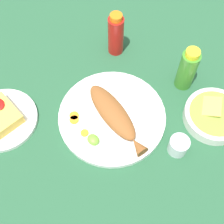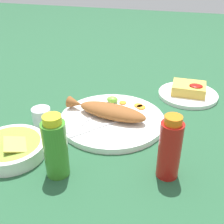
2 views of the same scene
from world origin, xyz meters
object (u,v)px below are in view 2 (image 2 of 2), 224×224
Objects in this scene: salt_cup at (42,118)px; side_plate_fries at (188,95)px; fork_near at (93,128)px; hot_sauce_bottle_green at (55,147)px; fried_fish at (108,111)px; fork_far at (85,121)px; guacamole_bowl at (11,148)px; hot_sauce_bottle_red at (170,149)px; main_plate at (112,120)px.

salt_cup reaches higher than side_plate_fries.
hot_sauce_bottle_green is (-0.03, -0.19, 0.06)m from fork_near.
fried_fish is 1.58× the size of fork_far.
salt_cup is 0.16m from guacamole_bowl.
fried_fish is at bearing -132.57° from side_plate_fries.
salt_cup is 0.27× the size of side_plate_fries.
salt_cup is 0.54m from side_plate_fries.
hot_sauce_bottle_red reaches higher than fried_fish.
hot_sauce_bottle_green reaches higher than main_plate.
salt_cup is at bearing -50.44° from fork_near.
fork_far is (-0.06, -0.05, -0.02)m from fried_fish.
fork_near is at bearing -2.21° from salt_cup.
fork_far is 0.14m from salt_cup.
salt_cup reaches higher than fork_near.
fork_far is (-0.07, -0.05, 0.01)m from main_plate.
guacamole_bowl is (-0.44, -0.49, 0.01)m from side_plate_fries.
hot_sauce_bottle_green is at bearing -91.60° from fried_fish.
hot_sauce_bottle_red reaches higher than side_plate_fries.
hot_sauce_bottle_green is 0.17m from guacamole_bowl.
salt_cup is at bearing 88.06° from guacamole_bowl.
hot_sauce_bottle_green is 2.81× the size of salt_cup.
hot_sauce_bottle_green reaches higher than salt_cup.
fried_fish is 1.49× the size of guacamole_bowl.
hot_sauce_bottle_green is 0.75× the size of side_plate_fries.
fried_fish is at bearing 79.52° from hot_sauce_bottle_green.
fork_near is 0.42m from side_plate_fries.
guacamole_bowl is at bearing -175.04° from hot_sauce_bottle_red.
fork_far is at bearing -146.10° from main_plate.
fried_fish is 0.09m from fork_near.
fork_far is 0.80× the size of side_plate_fries.
hot_sauce_bottle_red is at bearing 85.24° from fork_far.
guacamole_bowl is (-0.01, -0.16, -0.00)m from salt_cup.
guacamole_bowl is at bearing -131.76° from side_plate_fries.
fried_fish is at bearing 20.47° from salt_cup.
hot_sauce_bottle_red reaches higher than main_plate.
guacamole_bowl is at bearing -7.63° from fork_near.
fork_far is 0.22m from hot_sauce_bottle_green.
side_plate_fries is 0.66m from guacamole_bowl.
hot_sauce_bottle_red is at bearing -34.58° from fried_fish.
hot_sauce_bottle_red is 0.46m from side_plate_fries.
salt_cup is at bearing 127.34° from hot_sauce_bottle_green.
guacamole_bowl reaches higher than main_plate.
hot_sauce_bottle_red is (0.20, -0.19, 0.07)m from main_plate.
main_plate is at bearing 47.18° from guacamole_bowl.
hot_sauce_bottle_red reaches higher than guacamole_bowl.
main_plate is 0.31m from guacamole_bowl.
fork_near is 0.05m from fork_far.
hot_sauce_bottle_green is (-0.26, -0.07, -0.00)m from hot_sauce_bottle_red.
main_plate is 1.80× the size of guacamole_bowl.
salt_cup is at bearing -56.40° from fork_far.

